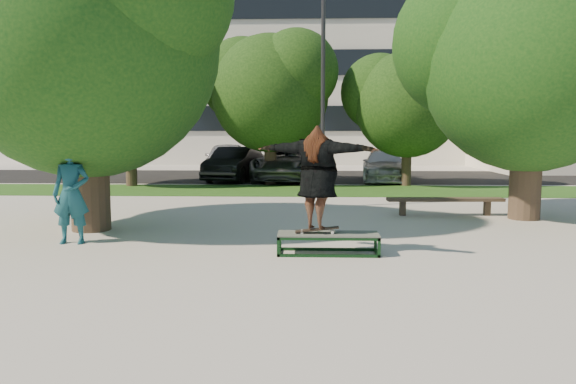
{
  "coord_description": "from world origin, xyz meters",
  "views": [
    {
      "loc": [
        0.65,
        -11.11,
        2.18
      ],
      "look_at": [
        0.18,
        0.6,
        0.91
      ],
      "focal_mm": 35.0,
      "sensor_mm": 36.0,
      "label": 1
    }
  ],
  "objects_px": {
    "bench": "(445,201)",
    "car_silver_a": "(226,159)",
    "car_silver_b": "(384,166)",
    "car_grey": "(289,163)",
    "bystander": "(71,194)",
    "tree_right": "(526,53)",
    "lamppost": "(323,97)",
    "tree_left": "(82,27)",
    "grind_box": "(328,243)",
    "car_dark": "(235,164)"
  },
  "relations": [
    {
      "from": "lamppost",
      "to": "grind_box",
      "type": "bearing_deg",
      "value": -90.24
    },
    {
      "from": "tree_right",
      "to": "car_silver_a",
      "type": "xyz_separation_m",
      "value": [
        -9.42,
        13.42,
        -3.27
      ]
    },
    {
      "from": "tree_right",
      "to": "car_grey",
      "type": "relative_size",
      "value": 1.15
    },
    {
      "from": "car_dark",
      "to": "grind_box",
      "type": "bearing_deg",
      "value": -65.85
    },
    {
      "from": "tree_right",
      "to": "car_dark",
      "type": "relative_size",
      "value": 1.43
    },
    {
      "from": "tree_right",
      "to": "bench",
      "type": "height_order",
      "value": "tree_right"
    },
    {
      "from": "bench",
      "to": "bystander",
      "type": "bearing_deg",
      "value": -156.3
    },
    {
      "from": "bench",
      "to": "car_silver_a",
      "type": "relative_size",
      "value": 0.62
    },
    {
      "from": "car_silver_a",
      "to": "car_silver_b",
      "type": "bearing_deg",
      "value": -23.55
    },
    {
      "from": "car_silver_a",
      "to": "car_silver_b",
      "type": "distance_m",
      "value": 7.94
    },
    {
      "from": "tree_right",
      "to": "lamppost",
      "type": "height_order",
      "value": "tree_right"
    },
    {
      "from": "tree_right",
      "to": "car_silver_a",
      "type": "bearing_deg",
      "value": 125.07
    },
    {
      "from": "bench",
      "to": "car_silver_b",
      "type": "xyz_separation_m",
      "value": [
        -0.25,
        10.13,
        0.29
      ]
    },
    {
      "from": "lamppost",
      "to": "bench",
      "type": "xyz_separation_m",
      "value": [
        3.16,
        -1.49,
        -2.77
      ]
    },
    {
      "from": "tree_left",
      "to": "tree_right",
      "type": "height_order",
      "value": "tree_left"
    },
    {
      "from": "lamppost",
      "to": "car_silver_b",
      "type": "distance_m",
      "value": 9.45
    },
    {
      "from": "car_dark",
      "to": "car_grey",
      "type": "bearing_deg",
      "value": 13.77
    },
    {
      "from": "tree_left",
      "to": "car_dark",
      "type": "distance_m",
      "value": 13.04
    },
    {
      "from": "bystander",
      "to": "car_silver_a",
      "type": "height_order",
      "value": "bystander"
    },
    {
      "from": "lamppost",
      "to": "grind_box",
      "type": "xyz_separation_m",
      "value": [
        -0.03,
        -6.23,
        -2.96
      ]
    },
    {
      "from": "bystander",
      "to": "car_grey",
      "type": "xyz_separation_m",
      "value": [
        3.68,
        14.13,
        -0.19
      ]
    },
    {
      "from": "bench",
      "to": "car_grey",
      "type": "bearing_deg",
      "value": 111.39
    },
    {
      "from": "tree_left",
      "to": "grind_box",
      "type": "height_order",
      "value": "tree_left"
    },
    {
      "from": "bench",
      "to": "tree_left",
      "type": "bearing_deg",
      "value": -166.43
    },
    {
      "from": "grind_box",
      "to": "car_silver_a",
      "type": "height_order",
      "value": "car_silver_a"
    },
    {
      "from": "car_silver_b",
      "to": "tree_right",
      "type": "bearing_deg",
      "value": -73.82
    },
    {
      "from": "tree_right",
      "to": "bystander",
      "type": "height_order",
      "value": "tree_right"
    },
    {
      "from": "tree_left",
      "to": "tree_right",
      "type": "bearing_deg",
      "value": 11.03
    },
    {
      "from": "tree_right",
      "to": "car_dark",
      "type": "bearing_deg",
      "value": 129.55
    },
    {
      "from": "lamppost",
      "to": "car_silver_a",
      "type": "distance_m",
      "value": 12.57
    },
    {
      "from": "tree_left",
      "to": "car_silver_a",
      "type": "relative_size",
      "value": 1.47
    },
    {
      "from": "grind_box",
      "to": "car_dark",
      "type": "xyz_separation_m",
      "value": [
        -3.66,
        14.73,
        0.56
      ]
    },
    {
      "from": "car_grey",
      "to": "bench",
      "type": "bearing_deg",
      "value": -58.41
    },
    {
      "from": "tree_left",
      "to": "car_silver_b",
      "type": "xyz_separation_m",
      "value": [
        8.2,
        12.55,
        -3.75
      ]
    },
    {
      "from": "car_silver_b",
      "to": "lamppost",
      "type": "bearing_deg",
      "value": -103.2
    },
    {
      "from": "grind_box",
      "to": "car_silver_b",
      "type": "bearing_deg",
      "value": 78.84
    },
    {
      "from": "tree_right",
      "to": "tree_left",
      "type": "bearing_deg",
      "value": -168.97
    },
    {
      "from": "car_dark",
      "to": "bystander",
      "type": "bearing_deg",
      "value": -85.13
    },
    {
      "from": "bench",
      "to": "car_silver_a",
      "type": "xyz_separation_m",
      "value": [
        -7.66,
        12.99,
        0.44
      ]
    },
    {
      "from": "car_silver_b",
      "to": "car_grey",
      "type": "bearing_deg",
      "value": -174.7
    },
    {
      "from": "grind_box",
      "to": "bench",
      "type": "xyz_separation_m",
      "value": [
        3.19,
        4.74,
        0.2
      ]
    },
    {
      "from": "car_dark",
      "to": "tree_right",
      "type": "bearing_deg",
      "value": -40.25
    },
    {
      "from": "bystander",
      "to": "car_silver_a",
      "type": "xyz_separation_m",
      "value": [
        0.49,
        16.98,
        -0.15
      ]
    },
    {
      "from": "car_silver_a",
      "to": "car_grey",
      "type": "distance_m",
      "value": 4.28
    },
    {
      "from": "bystander",
      "to": "car_silver_b",
      "type": "bearing_deg",
      "value": 57.39
    },
    {
      "from": "grind_box",
      "to": "bystander",
      "type": "distance_m",
      "value": 5.08
    },
    {
      "from": "car_dark",
      "to": "bench",
      "type": "bearing_deg",
      "value": -45.38
    },
    {
      "from": "car_silver_a",
      "to": "car_dark",
      "type": "relative_size",
      "value": 1.06
    },
    {
      "from": "lamppost",
      "to": "car_dark",
      "type": "relative_size",
      "value": 1.34
    },
    {
      "from": "lamppost",
      "to": "car_silver_b",
      "type": "relative_size",
      "value": 1.31
    }
  ]
}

